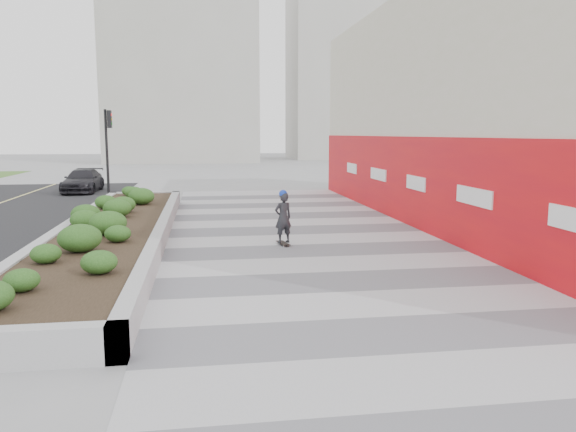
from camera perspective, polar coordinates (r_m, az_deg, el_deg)
name	(u,v)px	position (r m, az deg, el deg)	size (l,w,h in m)	color
ground	(370,307)	(10.37, 8.34, -9.13)	(160.00, 160.00, 0.00)	gray
walkway	(332,268)	(13.16, 4.54, -5.27)	(8.00, 36.00, 0.01)	#A8A8AD
building	(492,108)	(20.94, 19.97, 10.28)	(6.04, 24.08, 8.00)	beige
planter	(114,228)	(16.87, -17.25, -1.16)	(3.00, 18.00, 0.90)	#9E9EA0
traffic_signal_near	(108,141)	(27.29, -17.82, 7.27)	(0.33, 0.28, 4.20)	black
distant_bldg_north_l	(182,70)	(64.85, -10.73, 14.35)	(16.00, 12.00, 20.00)	#ADAAA3
distant_bldg_north_r	(347,61)	(72.28, 6.03, 15.42)	(14.00, 10.00, 24.00)	#ADAAA3
manhole_cover	(353,267)	(13.28, 6.64, -5.18)	(0.44, 0.44, 0.01)	#595654
skateboarder	(283,217)	(15.61, -0.50, -0.14)	(0.60, 0.75, 1.57)	beige
car_dark	(83,181)	(31.95, -20.12, 3.39)	(1.69, 4.15, 1.21)	black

